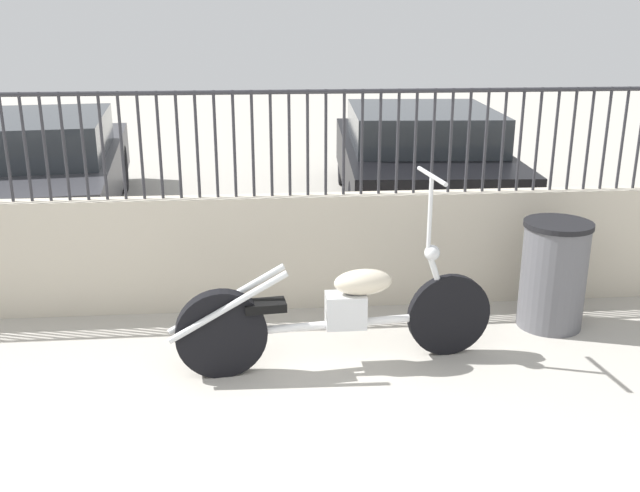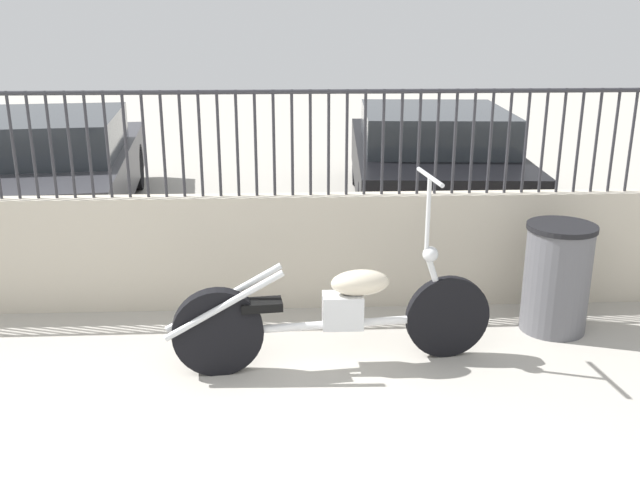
{
  "view_description": "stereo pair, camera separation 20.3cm",
  "coord_description": "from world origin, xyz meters",
  "px_view_note": "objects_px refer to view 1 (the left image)",
  "views": [
    {
      "loc": [
        0.32,
        -2.52,
        2.35
      ],
      "look_at": [
        0.77,
        2.55,
        0.7
      ],
      "focal_mm": 40.0,
      "sensor_mm": 36.0,
      "label": 1
    },
    {
      "loc": [
        0.52,
        -2.53,
        2.35
      ],
      "look_at": [
        0.77,
        2.55,
        0.7
      ],
      "focal_mm": 40.0,
      "sensor_mm": 36.0,
      "label": 2
    }
  ],
  "objects_px": {
    "car_black": "(418,157)",
    "car_dark_grey": "(38,168)",
    "trash_bin": "(553,274)",
    "motorcycle_white": "(323,314)"
  },
  "relations": [
    {
      "from": "car_dark_grey",
      "to": "car_black",
      "type": "height_order",
      "value": "same"
    },
    {
      "from": "car_dark_grey",
      "to": "trash_bin",
      "type": "bearing_deg",
      "value": -131.59
    },
    {
      "from": "trash_bin",
      "to": "car_dark_grey",
      "type": "height_order",
      "value": "car_dark_grey"
    },
    {
      "from": "car_black",
      "to": "car_dark_grey",
      "type": "bearing_deg",
      "value": 97.34
    },
    {
      "from": "trash_bin",
      "to": "car_black",
      "type": "relative_size",
      "value": 0.19
    },
    {
      "from": "motorcycle_white",
      "to": "trash_bin",
      "type": "distance_m",
      "value": 1.92
    },
    {
      "from": "motorcycle_white",
      "to": "car_dark_grey",
      "type": "relative_size",
      "value": 0.49
    },
    {
      "from": "trash_bin",
      "to": "car_black",
      "type": "bearing_deg",
      "value": 94.12
    },
    {
      "from": "trash_bin",
      "to": "car_dark_grey",
      "type": "relative_size",
      "value": 0.18
    },
    {
      "from": "motorcycle_white",
      "to": "car_dark_grey",
      "type": "height_order",
      "value": "motorcycle_white"
    }
  ]
}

